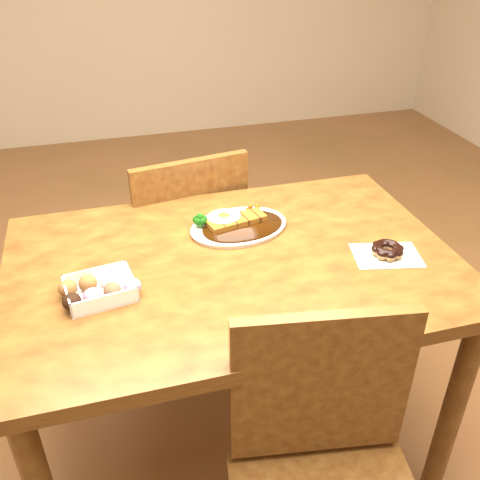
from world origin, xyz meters
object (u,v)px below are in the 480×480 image
object	(u,v)px
donut_box	(99,289)
chair_far	(183,245)
table	(233,289)
katsu_curry_plate	(237,224)
pon_de_ring	(387,250)

from	to	relation	value
donut_box	chair_far	bearing A→B (deg)	63.26
table	donut_box	bearing A→B (deg)	-169.42
katsu_curry_plate	donut_box	distance (m)	0.46
katsu_curry_plate	pon_de_ring	size ratio (longest dim) A/B	1.56
donut_box	pon_de_ring	bearing A→B (deg)	-2.11
donut_box	pon_de_ring	xyz separation A→B (m)	(0.76, -0.03, -0.01)
donut_box	pon_de_ring	size ratio (longest dim) A/B	0.97
chair_far	donut_box	size ratio (longest dim) A/B	4.45
table	pon_de_ring	xyz separation A→B (m)	(0.41, -0.09, 0.12)
katsu_curry_plate	pon_de_ring	distance (m)	0.43
table	pon_de_ring	world-z (taller)	pon_de_ring
donut_box	table	bearing A→B (deg)	10.58
donut_box	pon_de_ring	world-z (taller)	donut_box
katsu_curry_plate	table	bearing A→B (deg)	-109.03
table	katsu_curry_plate	size ratio (longest dim) A/B	3.82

